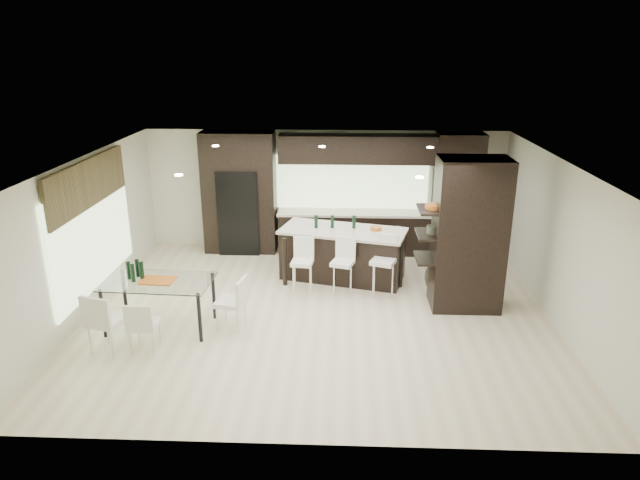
{
  "coord_description": "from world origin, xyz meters",
  "views": [
    {
      "loc": [
        0.41,
        -9.08,
        4.5
      ],
      "look_at": [
        0.0,
        0.6,
        1.15
      ],
      "focal_mm": 32.0,
      "sensor_mm": 36.0,
      "label": 1
    }
  ],
  "objects_px": {
    "stool_left": "(302,272)",
    "chair_end": "(231,306)",
    "bench": "(357,261)",
    "chair_far": "(108,324)",
    "kitchen_island": "(343,254)",
    "dining_table": "(160,304)",
    "stool_mid": "(342,273)",
    "stool_right": "(383,272)",
    "chair_near": "(145,328)",
    "floor_vase": "(438,262)"
  },
  "relations": [
    {
      "from": "floor_vase",
      "to": "stool_mid",
      "type": "bearing_deg",
      "value": -175.22
    },
    {
      "from": "stool_right",
      "to": "stool_left",
      "type": "bearing_deg",
      "value": -159.3
    },
    {
      "from": "chair_near",
      "to": "chair_far",
      "type": "height_order",
      "value": "chair_far"
    },
    {
      "from": "stool_right",
      "to": "floor_vase",
      "type": "distance_m",
      "value": 1.05
    },
    {
      "from": "bench",
      "to": "dining_table",
      "type": "relative_size",
      "value": 0.78
    },
    {
      "from": "stool_left",
      "to": "bench",
      "type": "distance_m",
      "value": 1.53
    },
    {
      "from": "stool_right",
      "to": "chair_end",
      "type": "relative_size",
      "value": 1.12
    },
    {
      "from": "bench",
      "to": "chair_near",
      "type": "bearing_deg",
      "value": -142.91
    },
    {
      "from": "kitchen_island",
      "to": "dining_table",
      "type": "height_order",
      "value": "kitchen_island"
    },
    {
      "from": "kitchen_island",
      "to": "stool_mid",
      "type": "xyz_separation_m",
      "value": [
        0.0,
        -0.82,
        -0.07
      ]
    },
    {
      "from": "stool_right",
      "to": "dining_table",
      "type": "xyz_separation_m",
      "value": [
        -3.76,
        -1.43,
        -0.05
      ]
    },
    {
      "from": "stool_left",
      "to": "chair_far",
      "type": "distance_m",
      "value": 3.6
    },
    {
      "from": "stool_mid",
      "to": "dining_table",
      "type": "height_order",
      "value": "stool_mid"
    },
    {
      "from": "stool_right",
      "to": "chair_far",
      "type": "xyz_separation_m",
      "value": [
        -4.31,
        -2.25,
        -0.01
      ]
    },
    {
      "from": "stool_right",
      "to": "kitchen_island",
      "type": "bearing_deg",
      "value": 153.33
    },
    {
      "from": "dining_table",
      "to": "floor_vase",
      "type": "bearing_deg",
      "value": 21.53
    },
    {
      "from": "chair_far",
      "to": "stool_left",
      "type": "bearing_deg",
      "value": 55.05
    },
    {
      "from": "kitchen_island",
      "to": "stool_mid",
      "type": "distance_m",
      "value": 0.82
    },
    {
      "from": "stool_mid",
      "to": "chair_far",
      "type": "bearing_deg",
      "value": -129.82
    },
    {
      "from": "dining_table",
      "to": "chair_end",
      "type": "height_order",
      "value": "dining_table"
    },
    {
      "from": "bench",
      "to": "chair_far",
      "type": "relative_size",
      "value": 1.47
    },
    {
      "from": "floor_vase",
      "to": "chair_far",
      "type": "relative_size",
      "value": 1.35
    },
    {
      "from": "bench",
      "to": "chair_near",
      "type": "xyz_separation_m",
      "value": [
        -3.31,
        -3.33,
        0.13
      ]
    },
    {
      "from": "chair_far",
      "to": "chair_near",
      "type": "bearing_deg",
      "value": 19.84
    },
    {
      "from": "bench",
      "to": "floor_vase",
      "type": "distance_m",
      "value": 1.79
    },
    {
      "from": "stool_mid",
      "to": "chair_end",
      "type": "relative_size",
      "value": 1.05
    },
    {
      "from": "kitchen_island",
      "to": "stool_left",
      "type": "bearing_deg",
      "value": -118.0
    },
    {
      "from": "chair_near",
      "to": "bench",
      "type": "bearing_deg",
      "value": 45.58
    },
    {
      "from": "stool_left",
      "to": "chair_end",
      "type": "bearing_deg",
      "value": -120.04
    },
    {
      "from": "floor_vase",
      "to": "stool_left",
      "type": "bearing_deg",
      "value": -176.66
    },
    {
      "from": "kitchen_island",
      "to": "stool_right",
      "type": "distance_m",
      "value": 1.13
    },
    {
      "from": "stool_left",
      "to": "chair_end",
      "type": "distance_m",
      "value": 1.8
    },
    {
      "from": "floor_vase",
      "to": "chair_far",
      "type": "height_order",
      "value": "floor_vase"
    },
    {
      "from": "stool_left",
      "to": "chair_near",
      "type": "distance_m",
      "value": 3.17
    },
    {
      "from": "bench",
      "to": "stool_right",
      "type": "bearing_deg",
      "value": -76.08
    },
    {
      "from": "chair_end",
      "to": "stool_mid",
      "type": "bearing_deg",
      "value": -41.24
    },
    {
      "from": "stool_mid",
      "to": "chair_near",
      "type": "distance_m",
      "value": 3.75
    },
    {
      "from": "stool_mid",
      "to": "chair_near",
      "type": "height_order",
      "value": "stool_mid"
    },
    {
      "from": "stool_left",
      "to": "floor_vase",
      "type": "bearing_deg",
      "value": 9.92
    },
    {
      "from": "chair_end",
      "to": "dining_table",
      "type": "bearing_deg",
      "value": 100.42
    },
    {
      "from": "chair_end",
      "to": "kitchen_island",
      "type": "bearing_deg",
      "value": -28.48
    },
    {
      "from": "stool_right",
      "to": "floor_vase",
      "type": "relative_size",
      "value": 0.75
    },
    {
      "from": "kitchen_island",
      "to": "stool_left",
      "type": "relative_size",
      "value": 2.81
    },
    {
      "from": "floor_vase",
      "to": "stool_right",
      "type": "bearing_deg",
      "value": -170.99
    },
    {
      "from": "stool_mid",
      "to": "floor_vase",
      "type": "distance_m",
      "value": 1.8
    },
    {
      "from": "stool_mid",
      "to": "bench",
      "type": "height_order",
      "value": "stool_mid"
    },
    {
      "from": "kitchen_island",
      "to": "chair_end",
      "type": "bearing_deg",
      "value": -114.32
    },
    {
      "from": "kitchen_island",
      "to": "chair_far",
      "type": "bearing_deg",
      "value": -124.43
    },
    {
      "from": "dining_table",
      "to": "chair_near",
      "type": "bearing_deg",
      "value": -86.9
    },
    {
      "from": "bench",
      "to": "chair_near",
      "type": "height_order",
      "value": "chair_near"
    }
  ]
}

